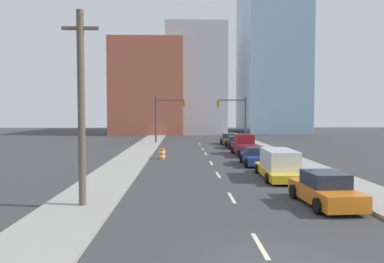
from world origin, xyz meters
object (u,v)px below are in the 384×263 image
(sedan_blue, at_px, (255,157))
(sedan_black, at_px, (235,143))
(traffic_barrel, at_px, (162,154))
(pickup_truck_maroon, at_px, (246,147))
(sedan_orange, at_px, (325,190))
(utility_pole_left_near, at_px, (81,107))
(traffic_signal_left, at_px, (164,114))
(traffic_signal_right, at_px, (238,114))
(sedan_brown, at_px, (228,139))
(box_truck_yellow, at_px, (279,165))

(sedan_blue, bearing_deg, sedan_black, 89.45)
(traffic_barrel, distance_m, pickup_truck_maroon, 8.86)
(sedan_blue, bearing_deg, sedan_orange, -86.05)
(utility_pole_left_near, bearing_deg, traffic_signal_left, 86.84)
(traffic_signal_right, relative_size, utility_pole_left_near, 0.74)
(sedan_orange, bearing_deg, sedan_black, 87.16)
(traffic_signal_right, relative_size, sedan_brown, 1.34)
(sedan_black, bearing_deg, traffic_signal_left, 138.17)
(box_truck_yellow, bearing_deg, pickup_truck_maroon, 91.48)
(sedan_orange, distance_m, sedan_black, 27.93)
(utility_pole_left_near, relative_size, sedan_orange, 1.84)
(traffic_barrel, relative_size, pickup_truck_maroon, 0.15)
(box_truck_yellow, bearing_deg, sedan_brown, 92.03)
(sedan_brown, bearing_deg, box_truck_yellow, -87.14)
(sedan_orange, xyz_separation_m, sedan_black, (-0.12, 27.93, -0.03))
(sedan_brown, bearing_deg, sedan_blue, -88.09)
(sedan_orange, relative_size, sedan_black, 1.07)
(traffic_signal_left, xyz_separation_m, utility_pole_left_near, (-1.97, -35.58, 0.32))
(traffic_signal_left, bearing_deg, sedan_orange, -75.61)
(traffic_barrel, bearing_deg, box_truck_yellow, -52.44)
(traffic_signal_right, distance_m, box_truck_yellow, 28.45)
(traffic_signal_left, height_order, utility_pole_left_near, utility_pole_left_near)
(sedan_orange, distance_m, pickup_truck_maroon, 20.73)
(traffic_signal_left, relative_size, sedan_brown, 1.34)
(traffic_signal_right, distance_m, sedan_brown, 4.04)
(sedan_blue, xyz_separation_m, sedan_brown, (0.41, 20.48, -0.01))
(utility_pole_left_near, height_order, sedan_orange, utility_pole_left_near)
(box_truck_yellow, height_order, pickup_truck_maroon, pickup_truck_maroon)
(box_truck_yellow, bearing_deg, sedan_orange, -85.43)
(traffic_signal_left, bearing_deg, sedan_black, -39.60)
(traffic_barrel, bearing_deg, traffic_signal_left, 92.07)
(box_truck_yellow, bearing_deg, sedan_blue, 95.06)
(traffic_signal_right, height_order, sedan_brown, traffic_signal_right)
(utility_pole_left_near, distance_m, sedan_blue, 17.65)
(traffic_signal_right, bearing_deg, sedan_brown, -136.11)
(traffic_signal_left, bearing_deg, traffic_barrel, -87.93)
(traffic_signal_right, xyz_separation_m, pickup_truck_maroon, (-1.35, -14.60, -3.34))
(utility_pole_left_near, xyz_separation_m, pickup_truck_maroon, (10.92, 20.98, -3.65))
(traffic_signal_left, height_order, traffic_barrel, traffic_signal_left)
(sedan_orange, height_order, box_truck_yellow, box_truck_yellow)
(utility_pole_left_near, relative_size, sedan_black, 1.97)
(utility_pole_left_near, bearing_deg, traffic_signal_right, 70.98)
(traffic_signal_left, distance_m, sedan_brown, 9.64)
(traffic_signal_right, bearing_deg, sedan_orange, -92.00)
(sedan_orange, xyz_separation_m, sedan_blue, (-0.61, 13.47, -0.03))
(sedan_blue, bearing_deg, traffic_signal_right, 86.56)
(box_truck_yellow, xyz_separation_m, sedan_black, (0.17, 20.82, -0.22))
(utility_pole_left_near, xyz_separation_m, sedan_orange, (11.03, 0.25, -3.79))
(sedan_brown, bearing_deg, pickup_truck_maroon, -86.58)
(sedan_blue, height_order, pickup_truck_maroon, pickup_truck_maroon)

